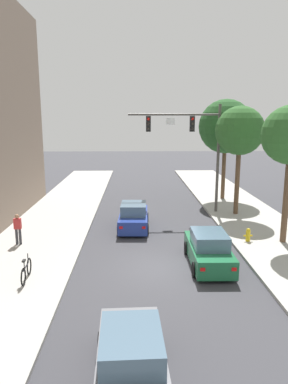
{
  "coord_description": "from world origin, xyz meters",
  "views": [
    {
      "loc": [
        -1.24,
        -15.12,
        6.62
      ],
      "look_at": [
        -0.63,
        7.28,
        2.0
      ],
      "focal_mm": 32.99,
      "sensor_mm": 36.0,
      "label": 1
    }
  ],
  "objects_px": {
    "traffic_signal_mast": "(193,139)",
    "street_tree_second": "(240,131)",
    "bicycle_leaning": "(26,271)",
    "fire_hydrant": "(248,235)",
    "car_following_green": "(209,250)",
    "car_lead_blue": "(134,217)",
    "car_third_grey": "(131,361)",
    "street_tree_third": "(226,127)",
    "pedestrian_sidewalk_left_walker": "(18,228)"
  },
  "relations": [
    {
      "from": "traffic_signal_mast",
      "to": "street_tree_second",
      "type": "relative_size",
      "value": 1.02
    },
    {
      "from": "bicycle_leaning",
      "to": "fire_hydrant",
      "type": "bearing_deg",
      "value": 22.72
    },
    {
      "from": "bicycle_leaning",
      "to": "fire_hydrant",
      "type": "xyz_separation_m",
      "value": [
        10.59,
        4.43,
        -0.03
      ]
    },
    {
      "from": "car_following_green",
      "to": "car_lead_blue",
      "type": "bearing_deg",
      "value": 121.21
    },
    {
      "from": "car_third_grey",
      "to": "street_tree_second",
      "type": "bearing_deg",
      "value": 65.8
    },
    {
      "from": "car_following_green",
      "to": "street_tree_third",
      "type": "bearing_deg",
      "value": 73.45
    },
    {
      "from": "traffic_signal_mast",
      "to": "car_lead_blue",
      "type": "bearing_deg",
      "value": -140.64
    },
    {
      "from": "traffic_signal_mast",
      "to": "car_third_grey",
      "type": "distance_m",
      "value": 17.78
    },
    {
      "from": "car_following_green",
      "to": "car_third_grey",
      "type": "distance_m",
      "value": 8.33
    },
    {
      "from": "traffic_signal_mast",
      "to": "pedestrian_sidewalk_left_walker",
      "type": "xyz_separation_m",
      "value": [
        -10.19,
        -6.52,
        -4.27
      ]
    },
    {
      "from": "car_following_green",
      "to": "bicycle_leaning",
      "type": "distance_m",
      "value": 8.04
    },
    {
      "from": "fire_hydrant",
      "to": "street_tree_third",
      "type": "distance_m",
      "value": 12.0
    },
    {
      "from": "street_tree_third",
      "to": "car_third_grey",
      "type": "bearing_deg",
      "value": -109.67
    },
    {
      "from": "bicycle_leaning",
      "to": "street_tree_second",
      "type": "height_order",
      "value": "street_tree_second"
    },
    {
      "from": "car_lead_blue",
      "to": "street_tree_second",
      "type": "xyz_separation_m",
      "value": [
        7.14,
        2.7,
        5.12
      ]
    },
    {
      "from": "car_third_grey",
      "to": "bicycle_leaning",
      "type": "distance_m",
      "value": 7.3
    },
    {
      "from": "pedestrian_sidewalk_left_walker",
      "to": "bicycle_leaning",
      "type": "xyz_separation_m",
      "value": [
        1.67,
        -4.27,
        -0.52
      ]
    },
    {
      "from": "car_lead_blue",
      "to": "car_third_grey",
      "type": "bearing_deg",
      "value": -90.17
    },
    {
      "from": "street_tree_third",
      "to": "pedestrian_sidewalk_left_walker",
      "type": "bearing_deg",
      "value": -141.48
    },
    {
      "from": "bicycle_leaning",
      "to": "street_tree_second",
      "type": "distance_m",
      "value": 16.22
    },
    {
      "from": "car_lead_blue",
      "to": "fire_hydrant",
      "type": "bearing_deg",
      "value": -25.66
    },
    {
      "from": "traffic_signal_mast",
      "to": "car_lead_blue",
      "type": "relative_size",
      "value": 1.75
    },
    {
      "from": "car_lead_blue",
      "to": "street_tree_third",
      "type": "height_order",
      "value": "street_tree_third"
    },
    {
      "from": "car_lead_blue",
      "to": "pedestrian_sidewalk_left_walker",
      "type": "height_order",
      "value": "pedestrian_sidewalk_left_walker"
    },
    {
      "from": "car_following_green",
      "to": "street_tree_second",
      "type": "xyz_separation_m",
      "value": [
        3.67,
        8.42,
        5.12
      ]
    },
    {
      "from": "car_lead_blue",
      "to": "street_tree_second",
      "type": "bearing_deg",
      "value": 20.72
    },
    {
      "from": "pedestrian_sidewalk_left_walker",
      "to": "bicycle_leaning",
      "type": "relative_size",
      "value": 0.93
    },
    {
      "from": "traffic_signal_mast",
      "to": "bicycle_leaning",
      "type": "bearing_deg",
      "value": -128.28
    },
    {
      "from": "traffic_signal_mast",
      "to": "car_lead_blue",
      "type": "distance_m",
      "value": 7.05
    },
    {
      "from": "car_third_grey",
      "to": "pedestrian_sidewalk_left_walker",
      "type": "bearing_deg",
      "value": 120.74
    },
    {
      "from": "car_following_green",
      "to": "fire_hydrant",
      "type": "distance_m",
      "value": 3.88
    },
    {
      "from": "car_third_grey",
      "to": "street_tree_second",
      "type": "height_order",
      "value": "street_tree_second"
    },
    {
      "from": "pedestrian_sidewalk_left_walker",
      "to": "car_third_grey",
      "type": "bearing_deg",
      "value": -59.26
    },
    {
      "from": "car_third_grey",
      "to": "street_tree_third",
      "type": "xyz_separation_m",
      "value": [
        7.46,
        20.87,
        5.33
      ]
    },
    {
      "from": "street_tree_third",
      "to": "car_lead_blue",
      "type": "bearing_deg",
      "value": -134.33
    },
    {
      "from": "fire_hydrant",
      "to": "street_tree_second",
      "type": "height_order",
      "value": "street_tree_second"
    },
    {
      "from": "car_following_green",
      "to": "traffic_signal_mast",
      "type": "bearing_deg",
      "value": 85.84
    },
    {
      "from": "car_lead_blue",
      "to": "pedestrian_sidewalk_left_walker",
      "type": "bearing_deg",
      "value": -152.64
    },
    {
      "from": "car_lead_blue",
      "to": "pedestrian_sidewalk_left_walker",
      "type": "relative_size",
      "value": 2.62
    },
    {
      "from": "car_lead_blue",
      "to": "street_tree_third",
      "type": "distance_m",
      "value": 11.88
    },
    {
      "from": "street_tree_second",
      "to": "fire_hydrant",
      "type": "bearing_deg",
      "value": -99.41
    },
    {
      "from": "car_lead_blue",
      "to": "street_tree_third",
      "type": "xyz_separation_m",
      "value": [
        7.42,
        7.59,
        5.33
      ]
    },
    {
      "from": "pedestrian_sidewalk_left_walker",
      "to": "street_tree_second",
      "type": "xyz_separation_m",
      "value": [
        13.2,
        5.84,
        4.78
      ]
    },
    {
      "from": "fire_hydrant",
      "to": "street_tree_third",
      "type": "xyz_separation_m",
      "value": [
        1.22,
        10.57,
        5.55
      ]
    },
    {
      "from": "car_third_grey",
      "to": "pedestrian_sidewalk_left_walker",
      "type": "xyz_separation_m",
      "value": [
        -6.03,
        10.13,
        0.34
      ]
    },
    {
      "from": "street_tree_second",
      "to": "bicycle_leaning",
      "type": "bearing_deg",
      "value": -138.75
    },
    {
      "from": "car_following_green",
      "to": "street_tree_second",
      "type": "relative_size",
      "value": 0.58
    },
    {
      "from": "pedestrian_sidewalk_left_walker",
      "to": "street_tree_second",
      "type": "relative_size",
      "value": 0.22
    },
    {
      "from": "bicycle_leaning",
      "to": "pedestrian_sidewalk_left_walker",
      "type": "bearing_deg",
      "value": 111.41
    },
    {
      "from": "traffic_signal_mast",
      "to": "bicycle_leaning",
      "type": "relative_size",
      "value": 4.24
    }
  ]
}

